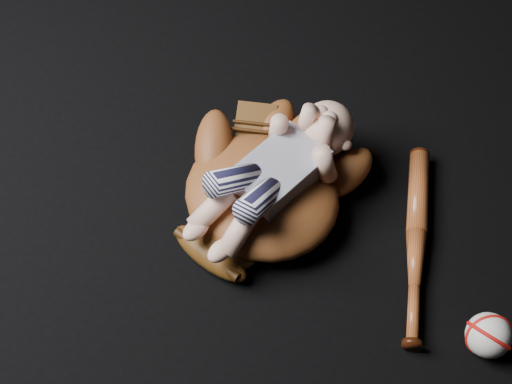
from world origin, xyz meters
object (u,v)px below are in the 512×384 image
at_px(baseball_glove, 262,190).
at_px(newborn_baby, 268,175).
at_px(baseball, 489,335).
at_px(baseball_bat, 416,243).

distance_m(baseball_glove, newborn_baby, 0.06).
relative_size(baseball_glove, baseball, 5.49).
xyz_separation_m(baseball_glove, baseball, (0.45, -0.04, -0.03)).
xyz_separation_m(baseball_glove, newborn_baby, (0.01, -0.00, 0.06)).
xyz_separation_m(baseball_glove, baseball_bat, (0.28, 0.07, -0.05)).
bearing_deg(newborn_baby, baseball_bat, 27.75).
distance_m(baseball_glove, baseball, 0.46).
bearing_deg(baseball_bat, baseball_glove, -165.42).
height_order(newborn_baby, baseball_bat, newborn_baby).
bearing_deg(newborn_baby, baseball, 7.60).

